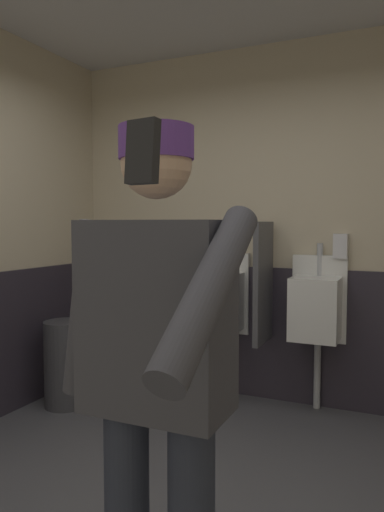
# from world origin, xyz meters

# --- Properties ---
(wall_back) EXTENTS (3.97, 0.12, 2.76)m
(wall_back) POSITION_xyz_m (0.00, 1.96, 1.38)
(wall_back) COLOR beige
(wall_back) RESTS_ON ground_plane
(wainscot_band_back) EXTENTS (3.37, 0.03, 1.04)m
(wainscot_band_back) POSITION_xyz_m (0.00, 1.89, 0.52)
(wainscot_band_back) COLOR #2D2833
(wainscot_band_back) RESTS_ON ground_plane
(urinal_left) EXTENTS (0.40, 0.34, 1.24)m
(urinal_left) POSITION_xyz_m (-0.37, 1.74, 0.78)
(urinal_left) COLOR white
(urinal_left) RESTS_ON ground_plane
(urinal_middle) EXTENTS (0.40, 0.34, 1.24)m
(urinal_middle) POSITION_xyz_m (0.38, 1.74, 0.78)
(urinal_middle) COLOR white
(urinal_middle) RESTS_ON ground_plane
(privacy_divider_panel) EXTENTS (0.04, 0.40, 0.90)m
(privacy_divider_panel) POSITION_xyz_m (0.00, 1.67, 0.95)
(privacy_divider_panel) COLOR #4C4C51
(person) EXTENTS (0.64, 0.60, 1.66)m
(person) POSITION_xyz_m (0.32, -0.57, 0.97)
(person) COLOR #2D3342
(person) RESTS_ON ground_plane
(cell_phone) EXTENTS (0.06, 0.04, 0.11)m
(cell_phone) POSITION_xyz_m (0.57, -1.07, 1.51)
(cell_phone) COLOR black
(trash_bin) EXTENTS (0.32, 0.32, 0.65)m
(trash_bin) POSITION_xyz_m (-1.37, 1.10, 0.32)
(trash_bin) COLOR #38383D
(trash_bin) RESTS_ON ground_plane
(soap_dispenser) EXTENTS (0.10, 0.07, 0.18)m
(soap_dispenser) POSITION_xyz_m (0.52, 1.86, 1.22)
(soap_dispenser) COLOR silver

